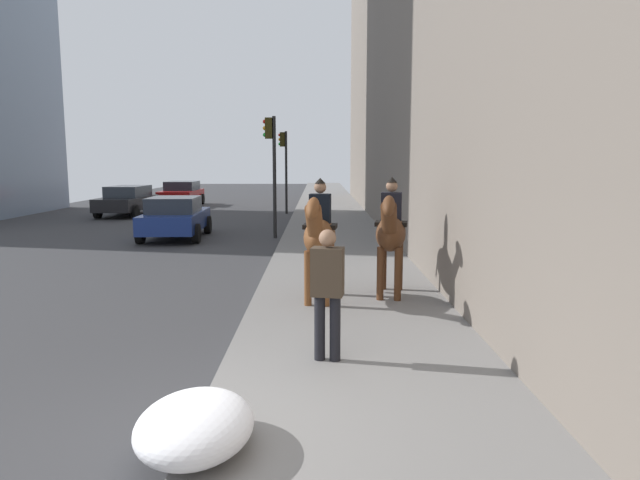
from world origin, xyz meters
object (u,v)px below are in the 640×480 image
object	(u,v)px
mounted_horse_near	(319,234)
traffic_light_far_curb	(284,159)
car_mid_lane	(182,193)
mounted_horse_far	(391,231)
car_near_lane	(175,217)
traffic_light_near_curb	(272,158)
car_far_lane	(127,200)
pedestrian_greeting	(327,286)

from	to	relation	value
mounted_horse_near	traffic_light_far_curb	world-z (taller)	traffic_light_far_curb
car_mid_lane	traffic_light_far_curb	world-z (taller)	traffic_light_far_curb
mounted_horse_far	car_near_lane	distance (m)	10.87
mounted_horse_near	car_mid_lane	xyz separation A→B (m)	(23.50, 8.09, -0.59)
mounted_horse_near	car_near_lane	size ratio (longest dim) A/B	0.53
mounted_horse_far	traffic_light_near_curb	bearing A→B (deg)	-151.81
mounted_horse_far	car_far_lane	distance (m)	20.08
car_mid_lane	traffic_light_near_curb	distance (m)	15.68
mounted_horse_near	car_near_lane	world-z (taller)	mounted_horse_near
mounted_horse_near	pedestrian_greeting	size ratio (longest dim) A/B	1.32
mounted_horse_near	pedestrian_greeting	bearing A→B (deg)	8.63
pedestrian_greeting	car_near_lane	bearing A→B (deg)	32.67
mounted_horse_far	car_near_lane	world-z (taller)	mounted_horse_far
pedestrian_greeting	car_mid_lane	xyz separation A→B (m)	(26.65, 8.19, -0.33)
mounted_horse_far	car_far_lane	bearing A→B (deg)	-138.01
mounted_horse_far	traffic_light_far_curb	distance (m)	18.36
traffic_light_far_curb	mounted_horse_near	bearing A→B (deg)	-174.68
car_near_lane	traffic_light_far_curb	xyz separation A→B (m)	(9.19, -3.21, 1.99)
pedestrian_greeting	traffic_light_far_curb	size ratio (longest dim) A/B	0.42
mounted_horse_near	traffic_light_near_curb	bearing A→B (deg)	-163.46
traffic_light_near_curb	mounted_horse_near	bearing A→B (deg)	-170.28
mounted_horse_far	car_mid_lane	size ratio (longest dim) A/B	0.56
car_far_lane	pedestrian_greeting	bearing A→B (deg)	27.38
car_near_lane	traffic_light_near_curb	world-z (taller)	traffic_light_near_curb
car_near_lane	traffic_light_near_curb	size ratio (longest dim) A/B	1.01
pedestrian_greeting	car_near_lane	world-z (taller)	pedestrian_greeting
traffic_light_far_curb	traffic_light_near_curb	bearing A→B (deg)	-179.29
pedestrian_greeting	traffic_light_far_curb	bearing A→B (deg)	15.43
car_near_lane	traffic_light_far_curb	world-z (taller)	traffic_light_far_curb
mounted_horse_near	traffic_light_near_curb	xyz separation A→B (m)	(9.37, 1.60, 1.41)
car_far_lane	mounted_horse_far	bearing A→B (deg)	34.83
mounted_horse_far	car_far_lane	world-z (taller)	mounted_horse_far
car_near_lane	car_far_lane	bearing A→B (deg)	25.43
traffic_light_far_curb	car_far_lane	bearing A→B (deg)	97.74
car_far_lane	traffic_light_near_curb	xyz separation A→B (m)	(-8.05, -7.68, 2.00)
mounted_horse_far	car_near_lane	bearing A→B (deg)	-134.72
mounted_horse_far	pedestrian_greeting	size ratio (longest dim) A/B	1.32
car_far_lane	car_mid_lane	bearing A→B (deg)	171.79
pedestrian_greeting	car_near_lane	xyz separation A→B (m)	(12.41, 5.03, -0.35)
mounted_horse_far	traffic_light_near_curb	distance (m)	9.55
mounted_horse_far	mounted_horse_near	bearing A→B (deg)	-63.61
car_mid_lane	traffic_light_near_curb	size ratio (longest dim) A/B	0.97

